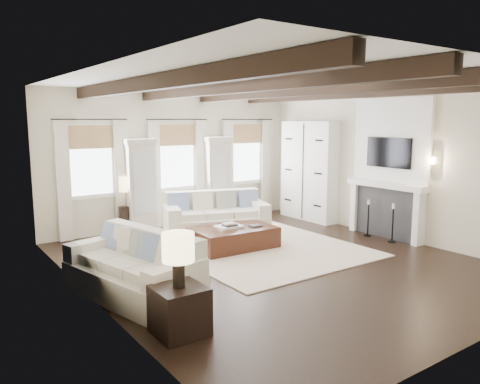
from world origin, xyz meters
TOP-DOWN VIEW (x-y plane):
  - ground at (0.00, 0.00)m, footprint 7.50×7.50m
  - room_shell at (0.75, 0.90)m, footprint 6.54×7.54m
  - area_rug at (0.36, 1.19)m, footprint 3.46×4.49m
  - sofa_back at (0.21, 2.31)m, footprint 2.45×1.68m
  - sofa_left at (-2.68, -0.12)m, footprint 1.47×2.36m
  - ottoman at (-0.09, 1.17)m, footprint 1.66×1.08m
  - tray at (-0.16, 1.22)m, footprint 0.52×0.40m
  - book_lower at (-0.17, 1.18)m, footprint 0.27×0.21m
  - book_upper at (-0.20, 1.16)m, footprint 0.23×0.18m
  - book_loose at (0.33, 0.99)m, footprint 0.25×0.19m
  - side_table_front at (-2.75, -1.57)m, footprint 0.58×0.58m
  - lamp_front at (-2.75, -1.57)m, footprint 0.38×0.38m
  - side_table_back at (-1.32, 3.65)m, footprint 0.43×0.43m
  - lamp_back at (-1.32, 3.65)m, footprint 0.38×0.38m
  - candlestick_near at (2.90, -0.36)m, footprint 0.17×0.17m
  - candlestick_far at (2.90, 0.28)m, footprint 0.16×0.16m

SIDE VIEW (x-z plane):
  - ground at x=0.00m, z-range 0.00..0.00m
  - area_rug at x=0.36m, z-range 0.00..0.02m
  - ottoman at x=-0.09m, z-range 0.00..0.42m
  - side_table_front at x=-2.75m, z-range 0.00..0.58m
  - side_table_back at x=-1.32m, z-range 0.00..0.64m
  - candlestick_far at x=2.90m, z-range -0.07..0.74m
  - candlestick_near at x=2.90m, z-range -0.07..0.75m
  - sofa_back at x=0.21m, z-range -0.10..0.86m
  - sofa_left at x=-2.68m, z-range -0.08..0.86m
  - book_loose at x=0.33m, z-range 0.42..0.45m
  - tray at x=-0.16m, z-range 0.42..0.46m
  - book_lower at x=-0.17m, z-range 0.46..0.50m
  - book_upper at x=-0.20m, z-range 0.50..0.53m
  - lamp_front at x=-2.75m, z-range 0.70..1.36m
  - lamp_back at x=-1.32m, z-range 0.76..1.42m
  - room_shell at x=0.75m, z-range 0.28..3.50m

